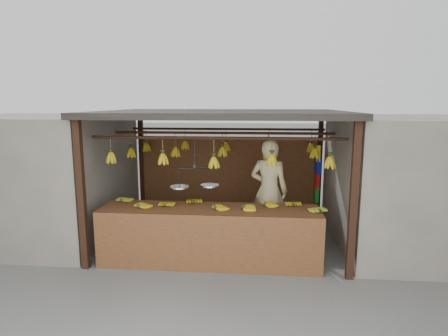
# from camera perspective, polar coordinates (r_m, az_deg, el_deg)

# --- Properties ---
(ground) EXTENTS (80.00, 80.00, 0.00)m
(ground) POSITION_cam_1_polar(r_m,az_deg,el_deg) (7.26, -0.21, -10.58)
(ground) COLOR #5B5B57
(stall) EXTENTS (4.30, 3.30, 2.40)m
(stall) POSITION_cam_1_polar(r_m,az_deg,el_deg) (7.15, 0.02, 5.35)
(stall) COLOR black
(stall) RESTS_ON ground
(neighbor_left) EXTENTS (3.00, 3.00, 2.30)m
(neighbor_left) POSITION_cam_1_polar(r_m,az_deg,el_deg) (8.10, -26.49, -1.02)
(neighbor_left) COLOR slate
(neighbor_left) RESTS_ON ground
(neighbor_right) EXTENTS (3.00, 3.00, 2.30)m
(neighbor_right) POSITION_cam_1_polar(r_m,az_deg,el_deg) (7.52, 28.26, -1.94)
(neighbor_right) COLOR slate
(neighbor_right) RESTS_ON ground
(counter) EXTENTS (3.57, 0.79, 0.96)m
(counter) POSITION_cam_1_polar(r_m,az_deg,el_deg) (5.88, -2.27, -8.24)
(counter) COLOR brown
(counter) RESTS_ON ground
(hanging_bananas) EXTENTS (3.63, 2.18, 0.36)m
(hanging_bananas) POSITION_cam_1_polar(r_m,az_deg,el_deg) (6.86, -0.30, 2.33)
(hanging_bananas) COLOR #B59B13
(hanging_bananas) RESTS_ON ground
(balance_scale) EXTENTS (0.75, 0.44, 0.79)m
(balance_scale) POSITION_cam_1_polar(r_m,az_deg,el_deg) (5.99, -4.47, -2.43)
(balance_scale) COLOR black
(balance_scale) RESTS_ON ground
(vendor) EXTENTS (0.78, 0.60, 1.90)m
(vendor) POSITION_cam_1_polar(r_m,az_deg,el_deg) (6.92, 6.84, -3.47)
(vendor) COLOR beige
(vendor) RESTS_ON ground
(bag_bundles) EXTENTS (0.08, 0.26, 1.25)m
(bag_bundles) POSITION_cam_1_polar(r_m,az_deg,el_deg) (8.36, 14.02, -0.84)
(bag_bundles) COLOR yellow
(bag_bundles) RESTS_ON ground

